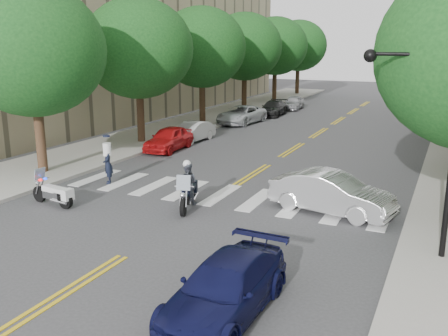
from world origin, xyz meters
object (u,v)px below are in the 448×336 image
Objects in this scene: motorcycle_parked at (55,194)px; sedan_blue at (225,288)px; officer_standing at (108,164)px; convertible at (331,193)px; motorcycle_police at (188,187)px.

sedan_blue is (8.88, -4.24, 0.16)m from motorcycle_parked.
officer_standing is 11.80m from sedan_blue.
motorcycle_police is at bearing 120.89° from convertible.
officer_standing is (-4.71, 1.48, 0.04)m from motorcycle_police.
officer_standing is 9.58m from convertible.
convertible is 1.02× the size of sedan_blue.
motorcycle_police is 4.94m from motorcycle_parked.
officer_standing reaches higher than motorcycle_parked.
motorcycle_parked is at bearing -36.92° from officer_standing.
officer_standing reaches higher than convertible.
officer_standing is at bearing 102.96° from convertible.
motorcycle_police reaches higher than sedan_blue.
convertible is at bearing -179.36° from motorcycle_police.
convertible is (9.58, 0.21, -0.12)m from officer_standing.
officer_standing is at bearing 10.23° from motorcycle_parked.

